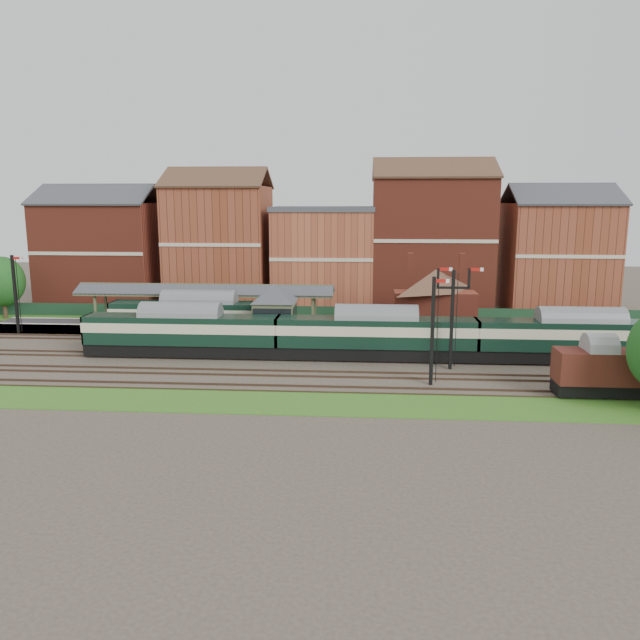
# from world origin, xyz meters

# --- Properties ---
(ground) EXTENTS (160.00, 160.00, 0.00)m
(ground) POSITION_xyz_m (0.00, 0.00, 0.00)
(ground) COLOR #473D33
(ground) RESTS_ON ground
(grass_back) EXTENTS (90.00, 4.50, 0.06)m
(grass_back) POSITION_xyz_m (0.00, 16.00, 0.03)
(grass_back) COLOR #2D6619
(grass_back) RESTS_ON ground
(grass_front) EXTENTS (90.00, 5.00, 0.06)m
(grass_front) POSITION_xyz_m (0.00, -12.00, 0.03)
(grass_front) COLOR #2D6619
(grass_front) RESTS_ON ground
(fence) EXTENTS (90.00, 0.12, 1.50)m
(fence) POSITION_xyz_m (0.00, 18.00, 0.75)
(fence) COLOR #193823
(fence) RESTS_ON ground
(platform) EXTENTS (55.00, 3.40, 1.00)m
(platform) POSITION_xyz_m (-5.00, 9.75, 0.50)
(platform) COLOR #2D2D2D
(platform) RESTS_ON ground
(signal_box) EXTENTS (5.40, 5.40, 6.00)m
(signal_box) POSITION_xyz_m (-3.00, 3.25, 3.19)
(signal_box) COLOR #697755
(signal_box) RESTS_ON ground
(brick_hut) EXTENTS (3.20, 2.64, 2.94)m
(brick_hut) POSITION_xyz_m (5.00, 3.25, 1.20)
(brick_hut) COLOR brown
(brick_hut) RESTS_ON ground
(station_building) EXTENTS (8.10, 8.10, 5.90)m
(station_building) POSITION_xyz_m (12.00, 9.75, 3.96)
(station_building) COLOR maroon
(station_building) RESTS_ON platform
(canopy) EXTENTS (26.00, 3.89, 4.08)m
(canopy) POSITION_xyz_m (-11.00, 9.75, 4.58)
(canopy) COLOR #4C5334
(canopy) RESTS_ON platform
(semaphore_bracket) EXTENTS (3.60, 0.25, 8.18)m
(semaphore_bracket) POSITION_xyz_m (12.04, -2.50, 4.63)
(semaphore_bracket) COLOR black
(semaphore_bracket) RESTS_ON ground
(semaphore_platform_end) EXTENTS (1.23, 0.25, 8.00)m
(semaphore_platform_end) POSITION_xyz_m (-29.98, 8.00, 4.16)
(semaphore_platform_end) COLOR black
(semaphore_platform_end) RESTS_ON ground
(semaphore_siding) EXTENTS (1.23, 0.25, 8.00)m
(semaphore_siding) POSITION_xyz_m (10.02, -7.00, 4.16)
(semaphore_siding) COLOR black
(semaphore_siding) RESTS_ON ground
(town_backdrop) EXTENTS (69.00, 10.00, 16.00)m
(town_backdrop) POSITION_xyz_m (-0.18, 25.00, 7.00)
(town_backdrop) COLOR maroon
(town_backdrop) RESTS_ON ground
(dmu_train) EXTENTS (50.23, 2.64, 3.86)m
(dmu_train) POSITION_xyz_m (6.07, 0.00, 2.27)
(dmu_train) COLOR black
(dmu_train) RESTS_ON ground
(platform_railcar) EXTENTS (17.23, 2.72, 3.97)m
(platform_railcar) POSITION_xyz_m (-10.77, 6.50, 2.33)
(platform_railcar) COLOR black
(platform_railcar) RESTS_ON ground
(goods_van_a) EXTENTS (5.65, 2.45, 3.43)m
(goods_van_a) POSITION_xyz_m (21.11, -9.00, 1.96)
(goods_van_a) COLOR black
(goods_van_a) RESTS_ON ground
(tree_back) EXTENTS (4.88, 4.88, 7.14)m
(tree_back) POSITION_xyz_m (-35.91, 15.72, 4.32)
(tree_back) COLOR #382619
(tree_back) RESTS_ON ground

